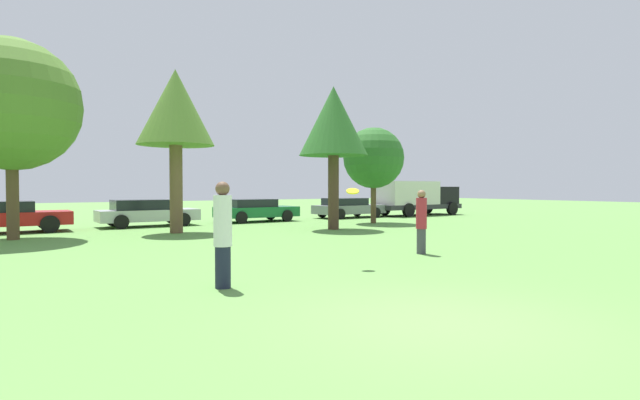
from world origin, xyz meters
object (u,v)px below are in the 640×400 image
(tree_1, at_px, (11,105))
(tree_2, at_px, (176,110))
(tree_4, at_px, (374,158))
(delivery_truck_black, at_px, (415,196))
(parked_car_red, at_px, (5,216))
(parked_car_green, at_px, (255,210))
(frisbee, at_px, (353,191))
(parked_car_silver, at_px, (146,212))
(person_thrower, at_px, (223,233))
(tree_3, at_px, (333,123))
(person_catcher, at_px, (421,221))
(parked_car_grey, at_px, (348,207))

(tree_1, height_order, tree_2, tree_1)
(tree_4, xyz_separation_m, delivery_truck_black, (6.78, 4.00, -2.08))
(parked_car_red, distance_m, parked_car_green, 11.19)
(tree_1, relative_size, tree_2, 1.07)
(frisbee, bearing_deg, tree_2, 95.52)
(tree_4, xyz_separation_m, parked_car_silver, (-10.25, 4.18, -2.66))
(person_thrower, distance_m, tree_4, 16.66)
(frisbee, bearing_deg, delivery_truck_black, 42.21)
(parked_car_silver, xyz_separation_m, parked_car_green, (5.64, 0.06, -0.01))
(tree_1, relative_size, tree_3, 1.13)
(tree_1, xyz_separation_m, parked_car_red, (-0.26, 3.07, -3.99))
(person_catcher, relative_size, tree_1, 0.25)
(tree_4, distance_m, parked_car_green, 6.81)
(tree_1, xyz_separation_m, tree_2, (5.52, -0.56, 0.24))
(tree_1, height_order, tree_3, tree_1)
(delivery_truck_black, bearing_deg, frisbee, -139.14)
(tree_1, relative_size, parked_car_grey, 1.60)
(parked_car_red, bearing_deg, parked_car_green, 1.08)
(tree_2, height_order, parked_car_red, tree_2)
(parked_car_grey, bearing_deg, parked_car_red, -179.81)
(tree_3, xyz_separation_m, parked_car_grey, (5.27, 6.15, -4.00))
(tree_3, distance_m, delivery_truck_black, 12.57)
(tree_2, xyz_separation_m, parked_car_red, (-5.78, 3.63, -4.23))
(parked_car_silver, bearing_deg, parked_car_green, -0.74)
(tree_4, bearing_deg, person_thrower, -138.59)
(person_catcher, xyz_separation_m, parked_car_red, (-9.67, 13.37, -0.21))
(parked_car_red, distance_m, parked_car_grey, 17.28)
(tree_2, distance_m, parked_car_silver, 5.88)
(tree_2, height_order, parked_car_green, tree_2)
(tree_1, distance_m, parked_car_silver, 7.50)
(parked_car_grey, distance_m, delivery_truck_black, 5.33)
(tree_3, bearing_deg, delivery_truck_black, 29.24)
(frisbee, bearing_deg, parked_car_green, 73.23)
(tree_3, relative_size, delivery_truck_black, 0.96)
(tree_1, height_order, parked_car_green, tree_1)
(frisbee, relative_size, delivery_truck_black, 0.05)
(tree_4, bearing_deg, tree_3, -153.18)
(parked_car_silver, bearing_deg, person_catcher, -74.66)
(person_thrower, height_order, tree_2, tree_2)
(parked_car_silver, distance_m, delivery_truck_black, 17.04)
(tree_1, height_order, tree_4, tree_1)
(tree_2, bearing_deg, delivery_truck_black, 12.94)
(person_thrower, distance_m, tree_3, 12.96)
(tree_2, height_order, tree_3, tree_2)
(person_thrower, height_order, tree_4, tree_4)
(frisbee, xyz_separation_m, tree_2, (-1.01, 10.45, 3.18))
(tree_1, distance_m, parked_car_red, 5.04)
(parked_car_silver, bearing_deg, parked_car_grey, -1.10)
(frisbee, xyz_separation_m, parked_car_grey, (10.49, 14.54, -1.11))
(person_thrower, height_order, tree_1, tree_1)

